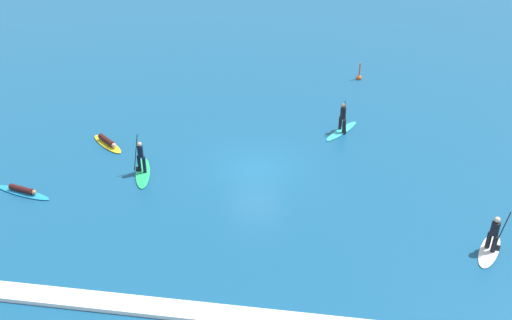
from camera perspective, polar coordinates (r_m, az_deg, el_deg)
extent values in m
plane|color=navy|center=(30.51, 0.00, -0.81)|extent=(120.00, 120.00, 0.00)
ellipsoid|color=#23B266|center=(30.63, -11.00, -1.19)|extent=(1.56, 3.16, 0.10)
cylinder|color=black|center=(30.30, -10.86, -0.45)|extent=(0.22, 0.22, 0.91)
cylinder|color=black|center=(30.45, -11.33, -0.34)|extent=(0.22, 0.22, 0.91)
cylinder|color=black|center=(30.00, -11.24, 0.83)|extent=(0.35, 0.35, 0.59)
sphere|color=tan|center=(29.80, -11.32, 1.52)|extent=(0.29, 0.29, 0.23)
cylinder|color=black|center=(30.22, -11.66, 0.70)|extent=(0.40, 0.16, 2.10)
cube|color=black|center=(30.72, -11.47, -0.91)|extent=(0.21, 0.11, 0.32)
ellipsoid|color=#33C6CC|center=(34.40, 8.36, 2.82)|extent=(2.09, 2.91, 0.07)
cylinder|color=black|center=(34.38, 8.24, 3.63)|extent=(0.27, 0.27, 0.79)
cylinder|color=black|center=(34.02, 8.59, 3.29)|extent=(0.27, 0.27, 0.79)
cylinder|color=black|center=(33.88, 8.50, 4.56)|extent=(0.44, 0.44, 0.68)
sphere|color=#A37556|center=(33.68, 8.57, 5.27)|extent=(0.34, 0.34, 0.25)
cylinder|color=black|center=(33.70, 8.72, 4.15)|extent=(0.27, 0.19, 1.99)
cube|color=black|center=(34.13, 8.60, 2.74)|extent=(0.20, 0.16, 0.32)
ellipsoid|color=yellow|center=(33.69, -14.30, 1.53)|extent=(2.53, 2.28, 0.10)
cylinder|color=#381414|center=(33.63, -14.39, 1.88)|extent=(1.25, 1.13, 0.32)
sphere|color=tan|center=(32.98, -13.71, 1.40)|extent=(0.36, 0.36, 0.26)
ellipsoid|color=#1E8CD1|center=(30.71, -21.81, -2.97)|extent=(3.21, 1.33, 0.09)
cylinder|color=#381414|center=(30.65, -21.95, -2.65)|extent=(1.36, 0.61, 0.29)
sphere|color=#A37556|center=(30.14, -20.87, -2.95)|extent=(0.28, 0.28, 0.23)
ellipsoid|color=white|center=(26.93, 21.83, -8.15)|extent=(1.68, 2.74, 0.08)
cylinder|color=black|center=(26.60, 22.26, -7.58)|extent=(0.27, 0.27, 0.81)
cylinder|color=black|center=(26.74, 21.78, -7.24)|extent=(0.27, 0.27, 0.81)
cylinder|color=black|center=(26.26, 22.32, -6.18)|extent=(0.46, 0.46, 0.61)
sphere|color=beige|center=(26.02, 22.50, -5.42)|extent=(0.33, 0.33, 0.25)
cylinder|color=black|center=(26.44, 22.91, -6.36)|extent=(0.30, 0.16, 2.00)
cube|color=black|center=(26.98, 22.51, -7.96)|extent=(0.21, 0.13, 0.32)
sphere|color=#E55119|center=(41.66, 10.01, 7.90)|extent=(0.38, 0.38, 0.38)
cylinder|color=#E55119|center=(41.47, 10.08, 8.54)|extent=(0.10, 0.10, 1.19)
cube|color=white|center=(22.31, -3.98, -14.78)|extent=(21.20, 0.90, 0.18)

